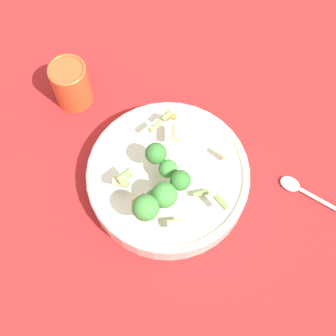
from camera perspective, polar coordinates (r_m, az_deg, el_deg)
The scene contains 5 objects.
ground_plane at distance 0.82m, azimuth 0.00°, elevation -1.82°, with size 3.00×3.00×0.00m, color maroon.
bowl at distance 0.80m, azimuth 0.00°, elevation -1.08°, with size 0.28×0.28×0.05m.
pasta_salad at distance 0.72m, azimuth -1.00°, elevation -2.14°, with size 0.21×0.20×0.08m.
cup at distance 0.88m, azimuth -11.74°, elevation 10.04°, with size 0.07×0.07×0.09m.
spoon at distance 0.85m, azimuth 17.36°, elevation -3.38°, with size 0.12×0.17×0.01m.
Camera 1 is at (0.31, -0.01, 0.76)m, focal length 50.00 mm.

